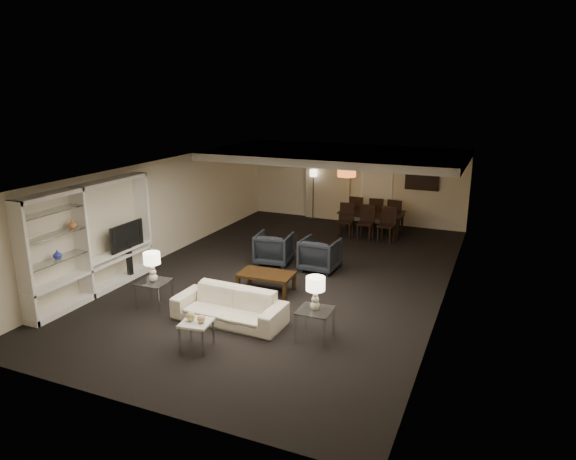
{
  "coord_description": "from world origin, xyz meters",
  "views": [
    {
      "loc": [
        4.42,
        -10.32,
        4.25
      ],
      "look_at": [
        0.0,
        0.0,
        1.1
      ],
      "focal_mm": 32.0,
      "sensor_mm": 36.0,
      "label": 1
    }
  ],
  "objects_px": {
    "pendant_light": "(347,172)",
    "marble_table": "(197,335)",
    "floor_lamp": "(313,195)",
    "armchair_left": "(274,248)",
    "side_table_left": "(154,294)",
    "chair_fm": "(376,213)",
    "chair_nl": "(345,221)",
    "television": "(123,236)",
    "vase_blue": "(57,254)",
    "dining_table": "(371,223)",
    "coffee_table": "(266,282)",
    "chair_fl": "(358,211)",
    "table_lamp_right": "(315,294)",
    "chair_fr": "(396,215)",
    "floor_speaker": "(129,260)",
    "table_lamp_left": "(152,267)",
    "armchair_right": "(320,254)",
    "chair_nm": "(366,223)",
    "sofa": "(229,306)",
    "side_table_right": "(315,324)",
    "vase_amber": "(72,224)",
    "chair_nr": "(386,225)"
  },
  "relations": [
    {
      "from": "chair_fr",
      "to": "floor_speaker",
      "type": "bearing_deg",
      "value": 60.01
    },
    {
      "from": "floor_lamp",
      "to": "chair_nl",
      "type": "bearing_deg",
      "value": -45.11
    },
    {
      "from": "armchair_right",
      "to": "chair_nm",
      "type": "xyz_separation_m",
      "value": [
        0.33,
        2.95,
        0.1
      ]
    },
    {
      "from": "coffee_table",
      "to": "television",
      "type": "distance_m",
      "value": 3.39
    },
    {
      "from": "chair_fl",
      "to": "table_lamp_left",
      "type": "bearing_deg",
      "value": 76.79
    },
    {
      "from": "side_table_right",
      "to": "table_lamp_left",
      "type": "xyz_separation_m",
      "value": [
        -3.4,
        0.0,
        0.57
      ]
    },
    {
      "from": "vase_amber",
      "to": "chair_nl",
      "type": "bearing_deg",
      "value": 61.61
    },
    {
      "from": "armchair_right",
      "to": "television",
      "type": "distance_m",
      "value": 4.53
    },
    {
      "from": "side_table_left",
      "to": "chair_fm",
      "type": "xyz_separation_m",
      "value": [
        2.63,
        7.55,
        0.22
      ]
    },
    {
      "from": "pendant_light",
      "to": "table_lamp_left",
      "type": "height_order",
      "value": "pendant_light"
    },
    {
      "from": "side_table_right",
      "to": "chair_nr",
      "type": "height_order",
      "value": "chair_nr"
    },
    {
      "from": "sofa",
      "to": "floor_speaker",
      "type": "distance_m",
      "value": 3.31
    },
    {
      "from": "dining_table",
      "to": "floor_lamp",
      "type": "bearing_deg",
      "value": 154.23
    },
    {
      "from": "armchair_left",
      "to": "pendant_light",
      "type": "bearing_deg",
      "value": -115.19
    },
    {
      "from": "chair_nm",
      "to": "chair_fl",
      "type": "bearing_deg",
      "value": 115.25
    },
    {
      "from": "armchair_left",
      "to": "table_lamp_right",
      "type": "xyz_separation_m",
      "value": [
        2.3,
        -3.3,
        0.45
      ]
    },
    {
      "from": "table_lamp_left",
      "to": "marble_table",
      "type": "bearing_deg",
      "value": -32.91
    },
    {
      "from": "dining_table",
      "to": "chair_nr",
      "type": "xyz_separation_m",
      "value": [
        0.6,
        -0.65,
        0.16
      ]
    },
    {
      "from": "floor_speaker",
      "to": "table_lamp_right",
      "type": "bearing_deg",
      "value": 3.47
    },
    {
      "from": "armchair_left",
      "to": "chair_fm",
      "type": "relative_size",
      "value": 0.88
    },
    {
      "from": "pendant_light",
      "to": "chair_fm",
      "type": "relative_size",
      "value": 0.53
    },
    {
      "from": "floor_lamp",
      "to": "chair_nm",
      "type": "bearing_deg",
      "value": -36.17
    },
    {
      "from": "chair_fl",
      "to": "sofa",
      "type": "bearing_deg",
      "value": 89.33
    },
    {
      "from": "side_table_right",
      "to": "floor_lamp",
      "type": "distance_m",
      "value": 8.43
    },
    {
      "from": "coffee_table",
      "to": "sofa",
      "type": "bearing_deg",
      "value": -90.0
    },
    {
      "from": "chair_nr",
      "to": "chair_fm",
      "type": "distance_m",
      "value": 1.43
    },
    {
      "from": "pendant_light",
      "to": "marble_table",
      "type": "height_order",
      "value": "pendant_light"
    },
    {
      "from": "vase_amber",
      "to": "chair_fr",
      "type": "relative_size",
      "value": 0.18
    },
    {
      "from": "marble_table",
      "to": "floor_lamp",
      "type": "bearing_deg",
      "value": 98.13
    },
    {
      "from": "vase_blue",
      "to": "chair_nm",
      "type": "relative_size",
      "value": 0.18
    },
    {
      "from": "armchair_right",
      "to": "chair_nm",
      "type": "relative_size",
      "value": 0.88
    },
    {
      "from": "floor_lamp",
      "to": "dining_table",
      "type": "bearing_deg",
      "value": -23.59
    },
    {
      "from": "chair_fm",
      "to": "armchair_left",
      "type": "bearing_deg",
      "value": 63.07
    },
    {
      "from": "chair_fr",
      "to": "side_table_right",
      "type": "bearing_deg",
      "value": 96.92
    },
    {
      "from": "side_table_left",
      "to": "table_lamp_left",
      "type": "distance_m",
      "value": 0.57
    },
    {
      "from": "floor_speaker",
      "to": "chair_fr",
      "type": "xyz_separation_m",
      "value": [
        4.68,
        6.53,
        0.02
      ]
    },
    {
      "from": "vase_blue",
      "to": "floor_lamp",
      "type": "relative_size",
      "value": 0.11
    },
    {
      "from": "table_lamp_left",
      "to": "chair_nl",
      "type": "distance_m",
      "value": 6.58
    },
    {
      "from": "side_table_left",
      "to": "chair_nr",
      "type": "height_order",
      "value": "chair_nr"
    },
    {
      "from": "pendant_light",
      "to": "side_table_left",
      "type": "relative_size",
      "value": 0.9
    },
    {
      "from": "vase_amber",
      "to": "chair_fl",
      "type": "bearing_deg",
      "value": 65.67
    },
    {
      "from": "television",
      "to": "vase_blue",
      "type": "relative_size",
      "value": 5.75
    },
    {
      "from": "side_table_left",
      "to": "floor_speaker",
      "type": "bearing_deg",
      "value": 145.02
    },
    {
      "from": "pendant_light",
      "to": "marble_table",
      "type": "bearing_deg",
      "value": -92.75
    },
    {
      "from": "television",
      "to": "chair_fl",
      "type": "relative_size",
      "value": 1.04
    },
    {
      "from": "pendant_light",
      "to": "chair_nl",
      "type": "distance_m",
      "value": 1.43
    },
    {
      "from": "vase_blue",
      "to": "chair_nm",
      "type": "distance_m",
      "value": 8.25
    },
    {
      "from": "pendant_light",
      "to": "vase_blue",
      "type": "height_order",
      "value": "pendant_light"
    },
    {
      "from": "coffee_table",
      "to": "marble_table",
      "type": "xyz_separation_m",
      "value": [
        0.0,
        -2.7,
        0.03
      ]
    },
    {
      "from": "chair_fl",
      "to": "table_lamp_right",
      "type": "bearing_deg",
      "value": 102.12
    }
  ]
}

